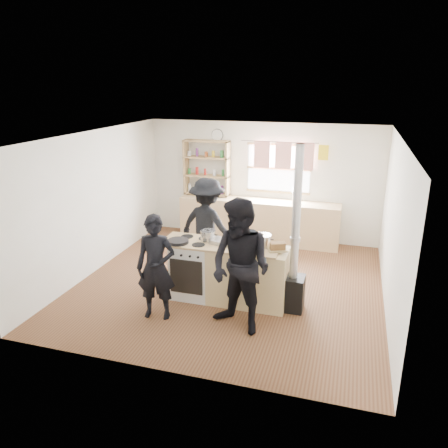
{
  "coord_description": "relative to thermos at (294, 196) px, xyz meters",
  "views": [
    {
      "loc": [
        1.86,
        -6.52,
        3.31
      ],
      "look_at": [
        -0.07,
        -0.1,
        1.1
      ],
      "focal_mm": 35.0,
      "sensor_mm": 36.0,
      "label": 1
    }
  ],
  "objects": [
    {
      "name": "flue_heater",
      "position": [
        0.4,
        -2.78,
        -0.41
      ],
      "size": [
        0.35,
        0.35,
        2.5
      ],
      "color": "black",
      "rests_on": "ground"
    },
    {
      "name": "thermos",
      "position": [
        0.0,
        0.0,
        0.0
      ],
      "size": [
        0.1,
        0.1,
        0.31
      ],
      "primitive_type": "cylinder",
      "color": "silver",
      "rests_on": "back_counter"
    },
    {
      "name": "skillet_greens",
      "position": [
        -1.37,
        -2.92,
        -0.1
      ],
      "size": [
        0.35,
        0.35,
        0.05
      ],
      "color": "black",
      "rests_on": "cooking_island"
    },
    {
      "name": "person_far",
      "position": [
        -1.29,
        -1.78,
        -0.2
      ],
      "size": [
        1.23,
        0.9,
        1.71
      ],
      "primitive_type": "imported",
      "rotation": [
        0.0,
        0.0,
        2.89
      ],
      "color": "black",
      "rests_on": "ground"
    },
    {
      "name": "person_near_left",
      "position": [
        -1.46,
        -3.56,
        -0.28
      ],
      "size": [
        0.62,
        0.46,
        1.55
      ],
      "primitive_type": "imported",
      "rotation": [
        0.0,
        0.0,
        0.16
      ],
      "color": "black",
      "rests_on": "ground"
    },
    {
      "name": "roast_tray",
      "position": [
        -0.7,
        -2.75,
        -0.09
      ],
      "size": [
        0.39,
        0.32,
        0.06
      ],
      "color": "silver",
      "rests_on": "cooking_island"
    },
    {
      "name": "shelving_unit",
      "position": [
        -1.94,
        0.12,
        0.46
      ],
      "size": [
        1.0,
        0.28,
        1.2
      ],
      "color": "tan",
      "rests_on": "back_counter"
    },
    {
      "name": "stockpot_stove",
      "position": [
        -0.96,
        -2.7,
        -0.04
      ],
      "size": [
        0.24,
        0.24,
        0.19
      ],
      "color": "silver",
      "rests_on": "cooking_island"
    },
    {
      "name": "ground",
      "position": [
        -0.74,
        -2.22,
        -1.06
      ],
      "size": [
        5.0,
        5.0,
        0.01
      ],
      "primitive_type": "cube",
      "color": "brown",
      "rests_on": "ground"
    },
    {
      "name": "back_counter",
      "position": [
        -0.74,
        0.0,
        -0.61
      ],
      "size": [
        3.4,
        0.55,
        0.9
      ],
      "primitive_type": "cube",
      "color": "tan",
      "rests_on": "ground"
    },
    {
      "name": "stockpot_counter",
      "position": [
        -0.11,
        -2.68,
        -0.03
      ],
      "size": [
        0.27,
        0.27,
        0.21
      ],
      "color": "#BBBBBD",
      "rests_on": "cooking_island"
    },
    {
      "name": "cooking_island",
      "position": [
        -0.6,
        -2.77,
        -0.59
      ],
      "size": [
        1.97,
        0.64,
        0.93
      ],
      "color": "silver",
      "rests_on": "ground"
    },
    {
      "name": "bread_board",
      "position": [
        0.15,
        -2.79,
        -0.07
      ],
      "size": [
        0.34,
        0.29,
        0.12
      ],
      "color": "tan",
      "rests_on": "cooking_island"
    },
    {
      "name": "person_near_right",
      "position": [
        -0.21,
        -3.54,
        -0.12
      ],
      "size": [
        1.12,
        1.02,
        1.87
      ],
      "primitive_type": "imported",
      "rotation": [
        0.0,
        0.0,
        -0.42
      ],
      "color": "black",
      "rests_on": "ground"
    }
  ]
}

